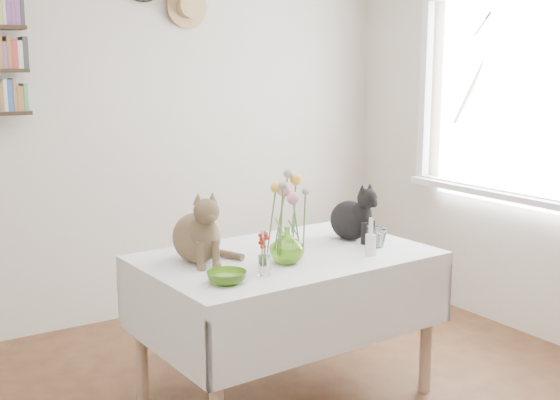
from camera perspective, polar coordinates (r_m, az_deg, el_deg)
room at (r=2.67m, az=4.34°, el=1.88°), size 4.08×4.58×2.58m
window at (r=4.60m, az=18.21°, el=6.93°), size 0.12×1.52×1.32m
dining_table at (r=3.52m, az=0.50°, el=-7.32°), size 1.44×0.97×0.75m
tabby_cat at (r=3.32m, az=-6.83°, el=-2.00°), size 0.26×0.32×0.36m
black_cat at (r=3.76m, az=5.72°, el=-0.80°), size 0.26×0.30×0.32m
flower_vase at (r=3.29m, az=0.57°, el=-3.71°), size 0.20×0.20×0.17m
green_bowl at (r=3.01m, az=-4.35°, el=-6.30°), size 0.19×0.19×0.05m
drinking_glass at (r=3.63m, az=7.86°, el=-2.98°), size 0.13×0.13×0.10m
candlestick at (r=3.46m, az=7.38°, el=-3.47°), size 0.05×0.05×0.19m
berry_jar at (r=3.10m, az=-1.29°, el=-4.37°), size 0.06×0.06×0.22m
porcelain_figurine at (r=3.67m, az=7.86°, el=-3.11°), size 0.04×0.04×0.08m
flower_bouquet at (r=3.25m, az=0.50°, el=0.66°), size 0.17×0.13×0.39m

